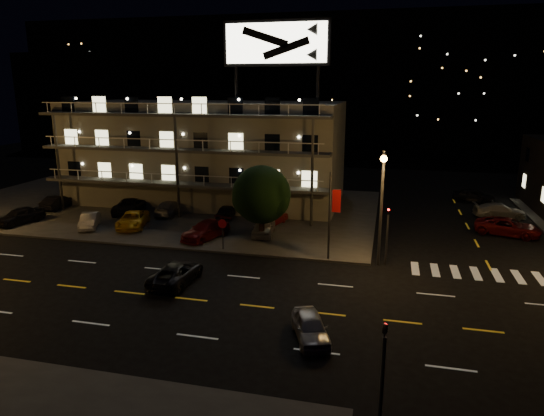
% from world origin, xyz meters
% --- Properties ---
extents(ground, '(140.00, 140.00, 0.00)m').
position_xyz_m(ground, '(0.00, 0.00, 0.00)').
color(ground, black).
rests_on(ground, ground).
extents(curb_nw, '(44.00, 24.00, 0.15)m').
position_xyz_m(curb_nw, '(-14.00, 20.00, 0.07)').
color(curb_nw, '#3C3C39').
rests_on(curb_nw, ground).
extents(motel, '(28.00, 13.80, 18.10)m').
position_xyz_m(motel, '(-9.94, 23.88, 5.34)').
color(motel, gray).
rests_on(motel, ground).
extents(hill_backdrop, '(120.00, 25.00, 24.00)m').
position_xyz_m(hill_backdrop, '(-5.94, 68.78, 11.55)').
color(hill_backdrop, black).
rests_on(hill_backdrop, ground).
extents(streetlight_nc, '(0.44, 1.92, 8.00)m').
position_xyz_m(streetlight_nc, '(8.50, 7.94, 4.96)').
color(streetlight_nc, '#2D2D30').
rests_on(streetlight_nc, ground).
extents(signal_nw, '(0.20, 0.27, 4.60)m').
position_xyz_m(signal_nw, '(9.00, 8.50, 2.57)').
color(signal_nw, '#2D2D30').
rests_on(signal_nw, ground).
extents(signal_sw, '(0.20, 0.27, 4.60)m').
position_xyz_m(signal_sw, '(9.00, -8.50, 2.57)').
color(signal_sw, '#2D2D30').
rests_on(signal_sw, ground).
extents(banner_north, '(0.83, 0.16, 6.40)m').
position_xyz_m(banner_north, '(5.09, 8.40, 3.43)').
color(banner_north, '#2D2D30').
rests_on(banner_north, ground).
extents(stop_sign, '(0.91, 0.11, 2.61)m').
position_xyz_m(stop_sign, '(-3.00, 8.57, 1.71)').
color(stop_sign, '#2D2D30').
rests_on(stop_sign, ground).
extents(tree, '(4.79, 4.61, 6.03)m').
position_xyz_m(tree, '(-0.77, 11.46, 3.73)').
color(tree, black).
rests_on(tree, curb_nw).
extents(lot_car_0, '(2.92, 4.59, 1.45)m').
position_xyz_m(lot_car_0, '(-22.97, 10.95, 0.88)').
color(lot_car_0, black).
rests_on(lot_car_0, curb_nw).
extents(lot_car_1, '(2.76, 4.00, 1.25)m').
position_xyz_m(lot_car_1, '(-16.19, 11.32, 0.78)').
color(lot_car_1, gray).
rests_on(lot_car_1, curb_nw).
extents(lot_car_2, '(3.40, 5.16, 1.32)m').
position_xyz_m(lot_car_2, '(-12.60, 12.35, 0.81)').
color(lot_car_2, gold).
rests_on(lot_car_2, curb_nw).
extents(lot_car_3, '(3.46, 5.12, 1.38)m').
position_xyz_m(lot_car_3, '(-5.24, 10.82, 0.84)').
color(lot_car_3, '#5E0D0E').
rests_on(lot_car_3, curb_nw).
extents(lot_car_4, '(2.04, 4.19, 1.38)m').
position_xyz_m(lot_car_4, '(-0.91, 12.84, 0.84)').
color(lot_car_4, gray).
rests_on(lot_car_4, curb_nw).
extents(lot_car_5, '(1.56, 4.05, 1.32)m').
position_xyz_m(lot_car_5, '(-23.32, 16.61, 0.81)').
color(lot_car_5, black).
rests_on(lot_car_5, curb_nw).
extents(lot_car_6, '(3.53, 5.72, 1.48)m').
position_xyz_m(lot_car_6, '(-15.23, 16.75, 0.89)').
color(lot_car_6, black).
rests_on(lot_car_6, curb_nw).
extents(lot_car_7, '(2.12, 4.59, 1.30)m').
position_xyz_m(lot_car_7, '(-11.37, 17.13, 0.80)').
color(lot_car_7, gray).
rests_on(lot_car_7, curb_nw).
extents(lot_car_8, '(1.78, 3.75, 1.24)m').
position_xyz_m(lot_car_8, '(-5.61, 17.17, 0.77)').
color(lot_car_8, black).
rests_on(lot_car_8, curb_nw).
extents(lot_car_9, '(2.18, 4.00, 1.25)m').
position_xyz_m(lot_car_9, '(-0.89, 15.83, 0.77)').
color(lot_car_9, '#5E0D0E').
rests_on(lot_car_9, curb_nw).
extents(side_car_1, '(5.61, 3.74, 1.43)m').
position_xyz_m(side_car_1, '(18.83, 17.94, 0.71)').
color(side_car_1, '#5E0D0E').
rests_on(side_car_1, ground).
extents(side_car_2, '(4.84, 2.33, 1.36)m').
position_xyz_m(side_car_2, '(19.31, 23.74, 0.68)').
color(side_car_2, gray).
rests_on(side_car_2, ground).
extents(side_car_3, '(4.53, 2.81, 1.44)m').
position_xyz_m(side_car_3, '(17.92, 29.88, 0.72)').
color(side_car_3, black).
rests_on(side_car_3, ground).
extents(road_car_east, '(2.70, 4.01, 1.27)m').
position_xyz_m(road_car_east, '(5.51, -2.86, 0.63)').
color(road_car_east, gray).
rests_on(road_car_east, ground).
extents(road_car_west, '(2.31, 4.75, 1.30)m').
position_xyz_m(road_car_west, '(-3.85, 2.05, 0.65)').
color(road_car_west, black).
rests_on(road_car_west, ground).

